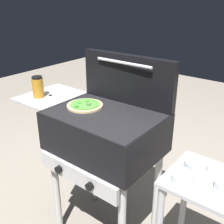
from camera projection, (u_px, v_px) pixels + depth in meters
grill at (103, 135)px, 1.64m from camera, size 0.96×0.53×0.90m
grill_lid_open at (127, 79)px, 1.67m from camera, size 0.63×0.09×0.30m
pizza_veggie at (85, 105)px, 1.66m from camera, size 0.22×0.22×0.03m
sauce_jar at (38, 87)px, 1.79m from camera, size 0.07×0.07×0.14m
prep_table at (209, 216)px, 1.35m from camera, size 0.44×0.36×0.73m
topping_bowl_near at (196, 165)px, 1.36m from camera, size 0.12×0.12×0.04m
topping_bowl_far at (182, 178)px, 1.27m from camera, size 0.10×0.10×0.04m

